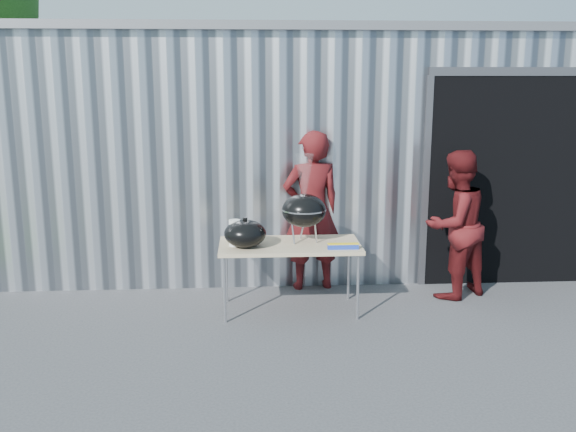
{
  "coord_description": "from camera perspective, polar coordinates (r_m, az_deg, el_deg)",
  "views": [
    {
      "loc": [
        -0.04,
        -5.71,
        2.51
      ],
      "look_at": [
        0.37,
        0.9,
        1.05
      ],
      "focal_mm": 40.0,
      "sensor_mm": 36.0,
      "label": 1
    }
  ],
  "objects": [
    {
      "name": "foil_box",
      "position": [
        6.65,
        4.92,
        -2.69
      ],
      "size": [
        0.32,
        0.05,
        0.06
      ],
      "color": "#1B3AB5",
      "rests_on": "folding_table"
    },
    {
      "name": "grill_lid",
      "position": [
        6.7,
        -3.83,
        -1.57
      ],
      "size": [
        0.44,
        0.44,
        0.32
      ],
      "color": "black",
      "rests_on": "folding_table"
    },
    {
      "name": "person_cook",
      "position": [
        7.56,
        2.12,
        0.47
      ],
      "size": [
        0.75,
        0.55,
        1.89
      ],
      "primitive_type": "imported",
      "rotation": [
        0.0,
        0.0,
        3.29
      ],
      "color": "#4D1112",
      "rests_on": "ground"
    },
    {
      "name": "white_tub",
      "position": [
        7.04,
        -4.44,
        -1.66
      ],
      "size": [
        0.2,
        0.15,
        0.1
      ],
      "primitive_type": "cube",
      "color": "white",
      "rests_on": "folding_table"
    },
    {
      "name": "paper_towels",
      "position": [
        6.75,
        -4.76,
        -1.51
      ],
      "size": [
        0.12,
        0.12,
        0.28
      ],
      "primitive_type": "cylinder",
      "color": "white",
      "rests_on": "folding_table"
    },
    {
      "name": "ground",
      "position": [
        6.24,
        -2.97,
        -11.32
      ],
      "size": [
        80.0,
        80.0,
        0.0
      ],
      "primitive_type": "plane",
      "color": "#3B3B3E"
    },
    {
      "name": "folding_table",
      "position": [
        6.85,
        0.15,
        -2.8
      ],
      "size": [
        1.5,
        0.75,
        0.75
      ],
      "color": "tan",
      "rests_on": "ground"
    },
    {
      "name": "person_bystander",
      "position": [
        7.52,
        14.62,
        -0.74
      ],
      "size": [
        1.03,
        0.96,
        1.7
      ],
      "primitive_type": "imported",
      "rotation": [
        0.0,
        0.0,
        3.65
      ],
      "color": "#4D1112",
      "rests_on": "ground"
    },
    {
      "name": "kettle_grill",
      "position": [
        6.83,
        1.43,
        1.05
      ],
      "size": [
        0.48,
        0.48,
        0.95
      ],
      "color": "black",
      "rests_on": "folding_table"
    },
    {
      "name": "building",
      "position": [
        10.39,
        1.73,
        7.06
      ],
      "size": [
        8.2,
        6.2,
        3.1
      ],
      "color": "silver",
      "rests_on": "ground"
    }
  ]
}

